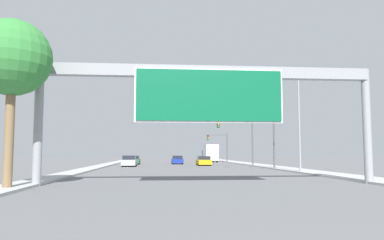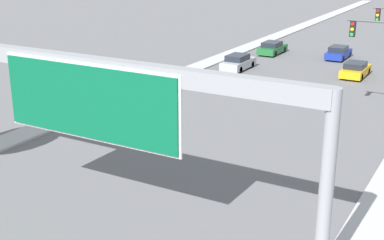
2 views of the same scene
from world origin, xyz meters
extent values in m
cube|color=#AEAEAE|center=(11.25, 60.00, 0.07)|extent=(3.00, 120.00, 0.15)
cube|color=#AEAEAE|center=(-10.75, 60.00, 0.07)|extent=(2.00, 120.00, 0.15)
cylinder|color=gray|center=(-9.95, 18.00, 3.57)|extent=(0.51, 0.51, 7.14)
cylinder|color=gray|center=(9.95, 18.00, 3.57)|extent=(0.51, 0.51, 7.14)
cube|color=gray|center=(0.00, 18.00, 6.79)|extent=(19.90, 0.60, 0.70)
cube|color=white|center=(0.00, 17.70, 5.31)|extent=(8.90, 0.08, 3.26)
cube|color=#0A5B38|center=(0.00, 17.65, 5.31)|extent=(8.70, 0.16, 3.06)
cube|color=#1E662D|center=(-7.00, 56.32, 0.51)|extent=(1.89, 4.44, 0.67)
cube|color=#1E232D|center=(-7.00, 56.10, 1.11)|extent=(1.67, 2.31, 0.52)
cylinder|color=black|center=(-7.84, 57.70, 0.32)|extent=(0.22, 0.64, 0.64)
cylinder|color=black|center=(-6.16, 57.70, 0.32)|extent=(0.22, 0.64, 0.64)
cylinder|color=black|center=(-7.84, 54.94, 0.32)|extent=(0.22, 0.64, 0.64)
cylinder|color=black|center=(-6.16, 54.94, 0.32)|extent=(0.22, 0.64, 0.64)
cube|color=navy|center=(0.00, 57.30, 0.51)|extent=(1.81, 4.30, 0.67)
cube|color=#1E232D|center=(0.00, 57.09, 1.10)|extent=(1.59, 2.24, 0.52)
cylinder|color=black|center=(-0.79, 58.64, 0.32)|extent=(0.22, 0.64, 0.64)
cylinder|color=black|center=(0.79, 58.64, 0.32)|extent=(0.22, 0.64, 0.64)
cylinder|color=black|center=(-0.79, 55.97, 0.32)|extent=(0.22, 0.64, 0.64)
cylinder|color=black|center=(0.79, 55.97, 0.32)|extent=(0.22, 0.64, 0.64)
cube|color=gold|center=(3.50, 50.10, 0.51)|extent=(1.89, 4.42, 0.67)
cube|color=#1E232D|center=(3.50, 49.88, 1.10)|extent=(1.66, 2.30, 0.52)
cylinder|color=black|center=(2.67, 51.47, 0.32)|extent=(0.22, 0.64, 0.64)
cylinder|color=black|center=(4.33, 51.47, 0.32)|extent=(0.22, 0.64, 0.64)
cylinder|color=black|center=(2.67, 48.73, 0.32)|extent=(0.22, 0.64, 0.64)
cylinder|color=black|center=(4.33, 48.73, 0.32)|extent=(0.22, 0.64, 0.64)
cube|color=#A5A8AD|center=(-7.00, 47.49, 0.54)|extent=(1.87, 4.43, 0.74)
cube|color=#1E232D|center=(-7.00, 47.27, 1.19)|extent=(1.64, 2.30, 0.56)
cylinder|color=black|center=(-7.82, 48.86, 0.32)|extent=(0.22, 0.64, 0.64)
cylinder|color=black|center=(-6.18, 48.86, 0.32)|extent=(0.22, 0.64, 0.64)
cylinder|color=black|center=(-7.82, 46.12, 0.32)|extent=(0.22, 0.64, 0.64)
cylinder|color=black|center=(-6.18, 46.12, 0.32)|extent=(0.22, 0.64, 0.64)
cube|color=navy|center=(7.00, 72.12, 1.29)|extent=(2.20, 2.19, 1.99)
cube|color=silver|center=(7.00, 68.21, 1.83)|extent=(2.39, 5.64, 3.06)
cylinder|color=black|center=(5.94, 72.01, 0.50)|extent=(0.28, 1.00, 1.00)
cylinder|color=black|center=(8.06, 72.01, 0.50)|extent=(0.28, 1.00, 1.00)
cylinder|color=black|center=(5.94, 66.80, 0.50)|extent=(0.28, 1.00, 1.00)
cylinder|color=black|center=(8.06, 66.80, 0.50)|extent=(0.28, 1.00, 1.00)
cylinder|color=#4C4C4F|center=(10.25, 38.00, 3.47)|extent=(0.20, 0.20, 6.95)
cylinder|color=#4C4C4F|center=(7.78, 38.00, 6.65)|extent=(4.95, 0.14, 0.14)
cube|color=black|center=(5.70, 38.00, 6.07)|extent=(0.35, 0.28, 1.05)
cylinder|color=red|center=(5.70, 37.84, 6.42)|extent=(0.22, 0.04, 0.22)
cylinder|color=yellow|center=(5.70, 37.84, 6.07)|extent=(0.22, 0.04, 0.22)
cylinder|color=green|center=(5.70, 37.84, 5.72)|extent=(0.22, 0.04, 0.22)
cylinder|color=#4C4C4F|center=(10.25, 48.00, 3.38)|extent=(0.20, 0.20, 6.77)
cylinder|color=#4C4C4F|center=(7.58, 48.00, 6.47)|extent=(5.34, 0.14, 0.14)
cube|color=black|center=(5.33, 48.00, 5.89)|extent=(0.35, 0.28, 1.05)
cylinder|color=red|center=(5.33, 47.84, 6.24)|extent=(0.22, 0.04, 0.22)
cylinder|color=yellow|center=(5.33, 47.84, 5.89)|extent=(0.22, 0.04, 0.22)
cylinder|color=green|center=(5.33, 47.84, 5.54)|extent=(0.22, 0.04, 0.22)
cylinder|color=#4C4C4F|center=(10.25, 68.00, 2.80)|extent=(0.20, 0.20, 5.60)
cylinder|color=#4C4C4F|center=(8.21, 68.00, 5.30)|extent=(4.07, 0.14, 0.14)
cube|color=black|center=(6.50, 68.00, 4.73)|extent=(0.35, 0.28, 1.05)
cylinder|color=red|center=(6.50, 67.84, 5.08)|extent=(0.22, 0.04, 0.22)
cylinder|color=yellow|center=(6.50, 67.84, 4.73)|extent=(0.22, 0.04, 0.22)
cylinder|color=green|center=(6.50, 67.84, 4.38)|extent=(0.22, 0.04, 0.22)
cylinder|color=brown|center=(-10.68, 15.75, 3.44)|extent=(0.48, 0.48, 6.88)
sphere|color=#337F38|center=(-10.68, 15.75, 6.88)|extent=(4.03, 4.03, 4.03)
cylinder|color=gray|center=(10.35, 30.32, 4.97)|extent=(0.18, 0.18, 9.95)
cylinder|color=gray|center=(9.14, 30.32, 9.80)|extent=(2.43, 0.12, 0.12)
cube|color=#B2B2A8|center=(7.92, 30.32, 9.70)|extent=(0.60, 0.28, 0.20)
camera|label=1|loc=(-2.98, -4.23, 1.93)|focal=35.00mm
camera|label=2|loc=(14.14, 1.54, 11.46)|focal=50.00mm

